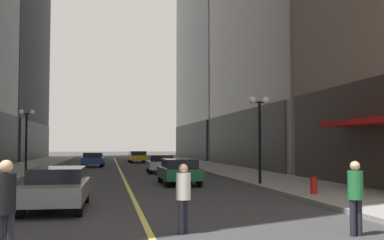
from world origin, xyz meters
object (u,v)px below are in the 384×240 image
at_px(pedestrian_in_green_parka, 355,192).
at_px(street_lamp_left_far, 26,127).
at_px(street_lamp_right_mid, 260,120).
at_px(car_grey, 57,187).
at_px(fire_hydrant_right, 314,187).
at_px(car_green, 179,171).
at_px(pedestrian_in_white_shirt, 183,193).
at_px(car_silver, 160,163).
at_px(pedestrian_in_black_coat, 5,203).
at_px(car_blue, 93,159).
at_px(car_yellow, 138,156).

distance_m(pedestrian_in_green_parka, street_lamp_left_far, 25.65).
relative_size(street_lamp_left_far, street_lamp_right_mid, 1.00).
xyz_separation_m(car_grey, pedestrian_in_green_parka, (7.10, -5.66, 0.26)).
xyz_separation_m(car_grey, fire_hydrant_right, (9.45, 1.57, -0.32)).
distance_m(car_green, pedestrian_in_white_shirt, 13.15).
bearing_deg(car_silver, pedestrian_in_black_coat, -102.20).
relative_size(car_silver, car_blue, 0.95).
xyz_separation_m(pedestrian_in_green_parka, pedestrian_in_white_shirt, (-3.79, 0.95, -0.05)).
bearing_deg(pedestrian_in_white_shirt, fire_hydrant_right, 45.67).
height_order(car_silver, pedestrian_in_black_coat, pedestrian_in_black_coat).
distance_m(car_grey, pedestrian_in_green_parka, 9.09).
xyz_separation_m(car_blue, car_yellow, (4.68, 9.36, 0.00)).
distance_m(car_blue, fire_hydrant_right, 28.76).
bearing_deg(pedestrian_in_green_parka, pedestrian_in_black_coat, -169.64).
xyz_separation_m(street_lamp_left_far, fire_hydrant_right, (13.30, -15.85, -2.86)).
xyz_separation_m(car_silver, pedestrian_in_white_shirt, (-2.03, -23.03, 0.22)).
height_order(car_grey, pedestrian_in_black_coat, pedestrian_in_black_coat).
distance_m(car_blue, street_lamp_right_mid, 24.02).
height_order(car_green, car_blue, same).
height_order(car_green, street_lamp_right_mid, street_lamp_right_mid).
relative_size(pedestrian_in_white_shirt, street_lamp_left_far, 0.36).
bearing_deg(car_blue, street_lamp_right_mid, -68.62).
bearing_deg(car_green, pedestrian_in_black_coat, -109.19).
distance_m(car_silver, car_blue, 11.67).
distance_m(car_silver, street_lamp_right_mid, 12.55).
relative_size(car_yellow, pedestrian_in_white_shirt, 2.89).
bearing_deg(car_grey, pedestrian_in_green_parka, -38.58).
height_order(car_grey, pedestrian_in_white_shirt, pedestrian_in_white_shirt).
relative_size(car_grey, pedestrian_in_black_coat, 2.54).
height_order(car_silver, pedestrian_in_green_parka, pedestrian_in_green_parka).
relative_size(pedestrian_in_green_parka, street_lamp_right_mid, 0.38).
xyz_separation_m(car_green, car_yellow, (-0.27, 29.87, 0.00)).
xyz_separation_m(car_grey, street_lamp_left_far, (-3.85, 17.42, 2.54)).
height_order(car_green, car_yellow, same).
height_order(car_grey, car_green, same).
relative_size(car_yellow, fire_hydrant_right, 5.81).
xyz_separation_m(pedestrian_in_black_coat, street_lamp_right_mid, (9.08, 13.56, 2.20)).
distance_m(car_green, street_lamp_left_far, 13.09).
xyz_separation_m(pedestrian_in_black_coat, street_lamp_left_far, (-3.72, 24.41, 2.20)).
xyz_separation_m(car_grey, pedestrian_in_white_shirt, (3.31, -4.71, 0.21)).
bearing_deg(pedestrian_in_green_parka, car_blue, 101.25).
relative_size(car_yellow, pedestrian_in_green_parka, 2.76).
bearing_deg(car_silver, fire_hydrant_right, -76.21).
bearing_deg(car_grey, pedestrian_in_white_shirt, -54.91).
height_order(pedestrian_in_green_parka, pedestrian_in_black_coat, pedestrian_in_black_coat).
relative_size(car_silver, pedestrian_in_black_coat, 2.25).
relative_size(street_lamp_right_mid, fire_hydrant_right, 5.54).
height_order(pedestrian_in_black_coat, street_lamp_left_far, street_lamp_left_far).
bearing_deg(car_blue, car_silver, -64.12).
bearing_deg(pedestrian_in_black_coat, street_lamp_left_far, 98.66).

